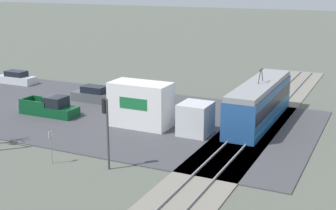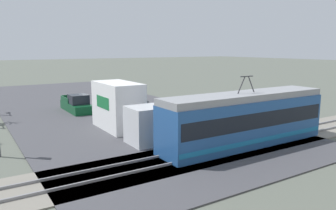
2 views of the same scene
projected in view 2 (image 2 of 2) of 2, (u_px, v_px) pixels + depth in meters
The scene contains 8 objects.
ground_plane at pixel (92, 106), 37.54m from camera, with size 320.00×320.00×0.00m, color #565B51.
road_surface at pixel (92, 105), 37.53m from camera, with size 19.16×51.73×0.08m.
rail_bed at pixel (203, 153), 20.50m from camera, with size 57.09×4.40×0.22m.
light_rail_tram at pixel (245, 120), 22.07m from camera, with size 12.71×2.72×4.66m.
box_truck at pixel (124, 110), 25.44m from camera, with size 2.59×8.71×3.76m.
pickup_truck at pixel (77, 105), 33.84m from camera, with size 1.90×5.54×1.81m.
sedan_car_0 at pixel (111, 88), 48.82m from camera, with size 1.73×4.76×1.51m.
sedan_car_1 at pixel (132, 101), 36.18m from camera, with size 1.78×4.68×1.60m.
Camera 2 is at (12.35, 35.91, 6.57)m, focal length 35.00 mm.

